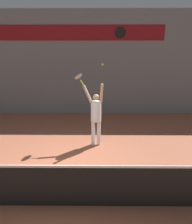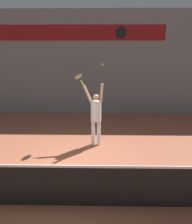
% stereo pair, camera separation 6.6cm
% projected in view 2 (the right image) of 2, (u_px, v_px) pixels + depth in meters
% --- Properties ---
extents(ground_plane, '(18.00, 18.00, 0.00)m').
position_uv_depth(ground_plane, '(64.00, 177.00, 5.68)').
color(ground_plane, '#9E563D').
extents(back_wall, '(18.00, 0.10, 5.00)m').
position_uv_depth(back_wall, '(81.00, 64.00, 10.69)').
color(back_wall, slate).
rests_on(back_wall, ground_plane).
extents(sponsor_banner, '(7.94, 0.02, 0.71)m').
position_uv_depth(sponsor_banner, '(81.00, 33.00, 10.23)').
color(sponsor_banner, maroon).
extents(scoreboard_clock, '(0.53, 0.05, 0.53)m').
position_uv_depth(scoreboard_clock, '(121.00, 33.00, 10.18)').
color(scoreboard_clock, black).
extents(court_net, '(8.62, 0.07, 1.06)m').
position_uv_depth(court_net, '(55.00, 185.00, 4.50)').
color(court_net, '#333333').
rests_on(court_net, ground_plane).
extents(tennis_player, '(0.73, 0.44, 2.13)m').
position_uv_depth(tennis_player, '(96.00, 114.00, 7.29)').
color(tennis_player, white).
rests_on(tennis_player, ground_plane).
extents(tennis_racket, '(0.41, 0.41, 0.40)m').
position_uv_depth(tennis_racket, '(79.00, 77.00, 7.33)').
color(tennis_racket, yellow).
extents(tennis_ball, '(0.06, 0.06, 0.06)m').
position_uv_depth(tennis_ball, '(102.00, 65.00, 6.75)').
color(tennis_ball, '#CCDB2D').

